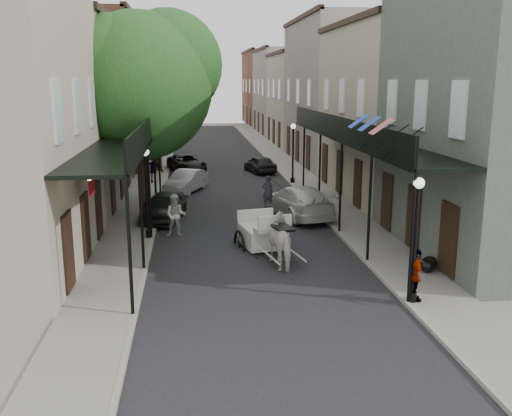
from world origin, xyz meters
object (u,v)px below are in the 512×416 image
object	(u,v)px
tree_near	(147,80)
pedestrian_sidewalk_right	(416,275)
car_left_near	(164,207)
carriage	(259,216)
lamppost_right_near	(415,238)
lamppost_right_far	(293,152)
car_left_far	(187,163)
pedestrian_sidewalk_left	(153,168)
car_left_mid	(186,181)
car_right_near	(298,201)
horse	(284,241)
pedestrian_walking	(176,216)
car_right_far	(260,164)
lamppost_left	(147,192)
tree_far	(161,89)

from	to	relation	value
tree_near	pedestrian_sidewalk_right	bearing A→B (deg)	-55.31
car_left_near	carriage	bearing A→B (deg)	-36.37
lamppost_right_near	carriage	size ratio (longest dim) A/B	1.23
lamppost_right_far	car_left_far	distance (m)	9.11
pedestrian_sidewalk_left	car_left_mid	size ratio (longest dim) A/B	0.48
lamppost_right_near	car_right_near	size ratio (longest dim) A/B	0.71
lamppost_right_near	pedestrian_sidewalk_right	world-z (taller)	lamppost_right_near
horse	car_right_near	distance (m)	7.51
horse	lamppost_right_near	bearing A→B (deg)	116.19
lamppost_right_far	car_left_far	size ratio (longest dim) A/B	0.85
horse	pedestrian_sidewalk_left	world-z (taller)	pedestrian_sidewalk_left
pedestrian_walking	car_right_far	size ratio (longest dim) A/B	0.49
lamppost_right_near	lamppost_right_far	world-z (taller)	same
lamppost_right_near	car_left_mid	bearing A→B (deg)	110.19
car_left_far	car_right_near	size ratio (longest dim) A/B	0.84
lamppost_right_near	car_left_near	distance (m)	13.72
tree_near	lamppost_right_far	distance (m)	12.24
lamppost_right_near	pedestrian_sidewalk_right	distance (m)	1.14
lamppost_left	car_left_far	world-z (taller)	lamppost_left
lamppost_right_far	pedestrian_sidewalk_left	world-z (taller)	lamppost_right_far
carriage	car_left_mid	xyz separation A→B (m)	(-2.98, 11.39, -0.52)
lamppost_left	pedestrian_sidewalk_right	distance (m)	11.55
lamppost_right_near	pedestrian_walking	bearing A→B (deg)	129.97
pedestrian_sidewalk_right	car_right_near	distance (m)	11.39
horse	car_right_near	bearing A→B (deg)	-116.11
tree_near	carriage	xyz separation A→B (m)	(4.58, -5.34, -5.32)
tree_near	carriage	world-z (taller)	tree_near
horse	car_left_far	xyz separation A→B (m)	(-3.54, 21.91, -0.29)
carriage	car_left_far	world-z (taller)	carriage
pedestrian_walking	car_left_mid	size ratio (longest dim) A/B	0.46
pedestrian_sidewalk_right	tree_near	bearing A→B (deg)	40.22
tree_far	pedestrian_sidewalk_left	bearing A→B (deg)	-94.73
lamppost_right_far	pedestrian_sidewalk_right	bearing A→B (deg)	-89.71
tree_far	carriage	distance (m)	20.43
pedestrian_walking	car_left_mid	world-z (taller)	pedestrian_walking
pedestrian_sidewalk_left	car_right_far	distance (m)	8.22
car_left_near	car_left_far	world-z (taller)	car_left_near
tree_far	car_left_mid	distance (m)	9.64
lamppost_right_near	horse	size ratio (longest dim) A/B	1.74
lamppost_right_far	tree_far	bearing A→B (deg)	143.49
car_right_far	lamppost_left	bearing A→B (deg)	55.22
tree_far	lamppost_right_near	bearing A→B (deg)	-72.32
carriage	car_right_near	world-z (taller)	carriage
horse	pedestrian_sidewalk_right	bearing A→B (deg)	117.36
lamppost_right_far	car_right_far	world-z (taller)	lamppost_right_far
pedestrian_sidewalk_left	car_left_near	size ratio (longest dim) A/B	0.47
lamppost_right_near	car_left_far	bearing A→B (deg)	104.45
pedestrian_walking	car_right_far	bearing A→B (deg)	76.12
tree_near	car_left_mid	world-z (taller)	tree_near
tree_far	car_left_near	distance (m)	15.79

